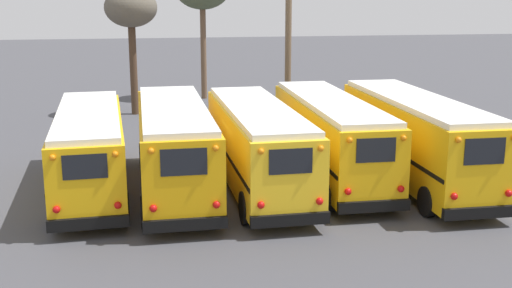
{
  "coord_description": "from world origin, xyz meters",
  "views": [
    {
      "loc": [
        -3.92,
        -22.27,
        7.14
      ],
      "look_at": [
        0.0,
        0.52,
        1.62
      ],
      "focal_mm": 45.0,
      "sensor_mm": 36.0,
      "label": 1
    }
  ],
  "objects_px": {
    "utility_pole": "(288,48)",
    "school_bus_4": "(415,136)",
    "school_bus_3": "(330,135)",
    "school_bus_0": "(90,148)",
    "school_bus_1": "(175,145)",
    "school_bus_2": "(257,144)",
    "bare_tree_0": "(131,10)"
  },
  "relations": [
    {
      "from": "school_bus_2",
      "to": "school_bus_3",
      "type": "bearing_deg",
      "value": 16.37
    },
    {
      "from": "school_bus_4",
      "to": "bare_tree_0",
      "type": "relative_size",
      "value": 1.42
    },
    {
      "from": "utility_pole",
      "to": "school_bus_4",
      "type": "bearing_deg",
      "value": -75.8
    },
    {
      "from": "school_bus_2",
      "to": "utility_pole",
      "type": "distance_m",
      "value": 11.09
    },
    {
      "from": "school_bus_4",
      "to": "utility_pole",
      "type": "xyz_separation_m",
      "value": [
        -2.63,
        10.38,
        2.48
      ]
    },
    {
      "from": "school_bus_0",
      "to": "school_bus_3",
      "type": "relative_size",
      "value": 0.96
    },
    {
      "from": "school_bus_1",
      "to": "bare_tree_0",
      "type": "relative_size",
      "value": 1.35
    },
    {
      "from": "school_bus_3",
      "to": "school_bus_0",
      "type": "bearing_deg",
      "value": -178.38
    },
    {
      "from": "school_bus_1",
      "to": "school_bus_4",
      "type": "relative_size",
      "value": 0.95
    },
    {
      "from": "school_bus_0",
      "to": "school_bus_4",
      "type": "height_order",
      "value": "school_bus_4"
    },
    {
      "from": "school_bus_0",
      "to": "school_bus_1",
      "type": "relative_size",
      "value": 1.0
    },
    {
      "from": "utility_pole",
      "to": "bare_tree_0",
      "type": "xyz_separation_m",
      "value": [
        -8.04,
        5.56,
        1.81
      ]
    },
    {
      "from": "school_bus_1",
      "to": "bare_tree_0",
      "type": "bearing_deg",
      "value": 95.9
    },
    {
      "from": "school_bus_4",
      "to": "school_bus_3",
      "type": "bearing_deg",
      "value": 161.06
    },
    {
      "from": "school_bus_2",
      "to": "utility_pole",
      "type": "relative_size",
      "value": 1.22
    },
    {
      "from": "school_bus_3",
      "to": "utility_pole",
      "type": "xyz_separation_m",
      "value": [
        0.39,
        9.35,
        2.54
      ]
    },
    {
      "from": "school_bus_3",
      "to": "bare_tree_0",
      "type": "relative_size",
      "value": 1.4
    },
    {
      "from": "school_bus_1",
      "to": "school_bus_3",
      "type": "bearing_deg",
      "value": 7.77
    },
    {
      "from": "school_bus_2",
      "to": "school_bus_4",
      "type": "distance_m",
      "value": 6.03
    },
    {
      "from": "school_bus_0",
      "to": "school_bus_2",
      "type": "relative_size",
      "value": 0.98
    },
    {
      "from": "school_bus_1",
      "to": "utility_pole",
      "type": "xyz_separation_m",
      "value": [
        6.42,
        10.17,
        2.51
      ]
    },
    {
      "from": "school_bus_1",
      "to": "school_bus_2",
      "type": "xyz_separation_m",
      "value": [
        3.02,
        -0.06,
        -0.05
      ]
    },
    {
      "from": "school_bus_1",
      "to": "bare_tree_0",
      "type": "xyz_separation_m",
      "value": [
        -1.63,
        15.73,
        4.32
      ]
    },
    {
      "from": "school_bus_2",
      "to": "school_bus_4",
      "type": "height_order",
      "value": "school_bus_4"
    },
    {
      "from": "school_bus_2",
      "to": "school_bus_3",
      "type": "relative_size",
      "value": 0.98
    },
    {
      "from": "school_bus_1",
      "to": "school_bus_3",
      "type": "xyz_separation_m",
      "value": [
        6.03,
        0.82,
        -0.03
      ]
    },
    {
      "from": "school_bus_2",
      "to": "bare_tree_0",
      "type": "bearing_deg",
      "value": 106.37
    },
    {
      "from": "school_bus_0",
      "to": "school_bus_3",
      "type": "height_order",
      "value": "school_bus_3"
    },
    {
      "from": "school_bus_1",
      "to": "school_bus_2",
      "type": "bearing_deg",
      "value": -1.19
    },
    {
      "from": "school_bus_0",
      "to": "school_bus_1",
      "type": "height_order",
      "value": "school_bus_1"
    },
    {
      "from": "school_bus_2",
      "to": "school_bus_4",
      "type": "xyz_separation_m",
      "value": [
        6.03,
        -0.15,
        0.08
      ]
    },
    {
      "from": "school_bus_0",
      "to": "school_bus_1",
      "type": "distance_m",
      "value": 3.07
    }
  ]
}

